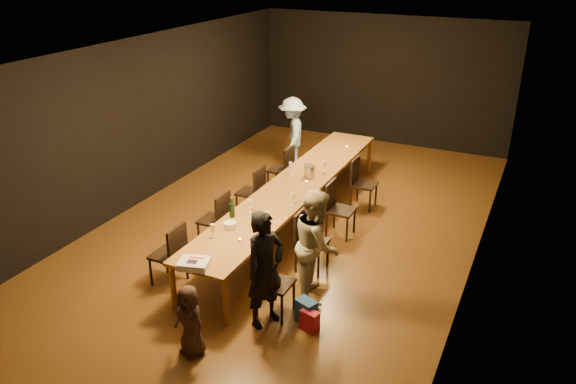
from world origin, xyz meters
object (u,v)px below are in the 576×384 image
at_px(chair_right_1, 312,242).
at_px(champagne_bottle, 232,207).
at_px(chair_right_2, 341,210).
at_px(chair_right_3, 364,184).
at_px(chair_right_0, 275,283).
at_px(child, 190,321).
at_px(birthday_cake, 194,264).
at_px(table, 294,188).
at_px(woman_tan, 317,244).
at_px(man_blue, 292,134).
at_px(plate_stack, 230,226).
at_px(chair_left_1, 214,219).
at_px(chair_left_0, 168,254).
at_px(ice_bucket, 309,171).
at_px(chair_left_2, 250,192).
at_px(chair_left_3, 280,169).
at_px(woman_birthday, 265,269).

xyz_separation_m(chair_right_1, champagne_bottle, (-1.17, -0.29, 0.46)).
distance_m(chair_right_2, chair_right_3, 1.20).
xyz_separation_m(chair_right_0, child, (-0.55, -1.12, -0.01)).
bearing_deg(chair_right_0, birthday_cake, -60.63).
height_order(table, chair_right_2, chair_right_2).
relative_size(woman_tan, man_blue, 1.00).
distance_m(chair_right_1, plate_stack, 1.23).
distance_m(chair_left_1, champagne_bottle, 0.76).
height_order(chair_right_0, man_blue, man_blue).
xyz_separation_m(chair_right_0, chair_left_0, (-1.70, 0.00, 0.00)).
bearing_deg(chair_right_0, ice_bucket, -164.96).
xyz_separation_m(table, chair_left_2, (-0.85, 0.00, -0.24)).
bearing_deg(chair_right_1, champagne_bottle, -76.12).
relative_size(chair_left_2, chair_left_3, 1.00).
xyz_separation_m(table, child, (0.30, -3.52, -0.25)).
xyz_separation_m(woman_birthday, ice_bucket, (-0.73, 3.06, 0.08)).
bearing_deg(chair_right_3, chair_left_0, -25.28).
bearing_deg(birthday_cake, chair_left_0, 132.41).
bearing_deg(child, woman_birthday, 75.73).
bearing_deg(woman_birthday, ice_bucket, 34.97).
bearing_deg(table, plate_stack, -94.92).
bearing_deg(chair_right_1, child, -13.29).
distance_m(child, champagne_bottle, 2.18).
relative_size(chair_right_0, chair_right_2, 1.00).
height_order(chair_left_1, man_blue, man_blue).
bearing_deg(chair_left_3, chair_left_2, -180.00).
height_order(table, man_blue, man_blue).
bearing_deg(chair_right_3, chair_left_2, -54.78).
bearing_deg(birthday_cake, man_blue, 85.93).
xyz_separation_m(chair_left_1, ice_bucket, (0.94, 1.64, 0.39)).
distance_m(chair_right_2, child, 3.56).
bearing_deg(birthday_cake, chair_right_3, 61.82).
height_order(table, chair_right_1, chair_right_1).
bearing_deg(chair_left_2, ice_bucket, -64.79).
bearing_deg(chair_right_3, birthday_cake, -12.23).
bearing_deg(chair_right_2, woman_birthday, -0.68).
relative_size(table, man_blue, 3.84).
relative_size(chair_left_2, plate_stack, 5.19).
xyz_separation_m(chair_right_0, chair_left_3, (-1.70, 3.60, 0.00)).
height_order(table, child, child).
relative_size(chair_left_0, ice_bucket, 4.41).
relative_size(chair_left_1, chair_left_3, 1.00).
bearing_deg(child, chair_left_1, 131.87).
xyz_separation_m(chair_right_0, chair_right_3, (0.00, 3.60, 0.00)).
bearing_deg(chair_right_3, ice_bucket, -45.17).
relative_size(chair_right_1, champagne_bottle, 2.72).
xyz_separation_m(chair_left_2, birthday_cake, (0.81, -2.90, 0.33)).
height_order(chair_left_3, woman_tan, woman_tan).
height_order(chair_right_0, child, chair_right_0).
relative_size(chair_left_0, child, 1.03).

